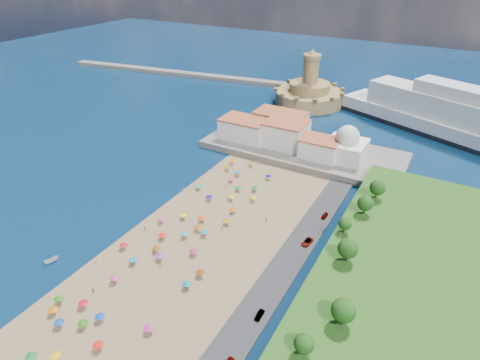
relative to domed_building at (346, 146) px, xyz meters
The scene contains 13 objects.
ground 77.60m from the domed_building, 112.91° to the right, with size 700.00×700.00×0.00m, color #071938.
terrace 21.44m from the domed_building, behind, with size 90.00×36.00×3.00m, color #59544C.
jetty 56.51m from the domed_building, 138.62° to the left, with size 18.00×70.00×2.40m, color #59544C.
breakwater 162.43m from the domed_building, 149.64° to the left, with size 200.00×7.00×2.60m, color #59544C.
waterfront_buildings 33.17m from the domed_building, behind, with size 57.00×29.00×11.00m.
domed_building is the anchor object (origin of this frame).
fortress 79.11m from the domed_building, 122.08° to the left, with size 40.00×40.00×32.40m.
cruise_ship 70.12m from the domed_building, 45.89° to the left, with size 141.47×74.19×31.47m.
beach_parasols 86.18m from the domed_building, 111.05° to the right, with size 31.35×116.05×2.20m.
beachgoers 81.72m from the domed_building, 114.37° to the right, with size 37.37×92.16×1.87m.
moored_boats 129.92m from the domed_building, 116.71° to the right, with size 4.57×26.65×1.64m.
parked_cars 72.87m from the domed_building, 85.25° to the right, with size 2.81×69.62×1.35m.
hillside_trees 82.72m from the domed_building, 76.43° to the right, with size 16.42×107.79×7.31m.
Camera 1 is at (66.15, -85.81, 81.27)m, focal length 30.00 mm.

